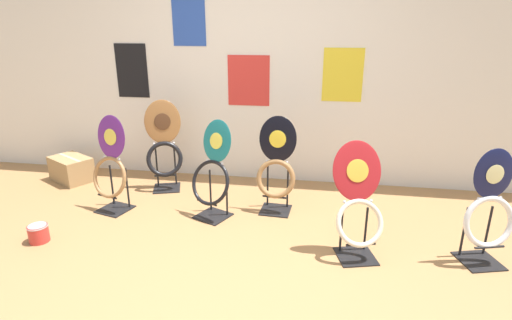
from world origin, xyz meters
The scene contains 10 objects.
ground_plane centered at (0.00, 0.00, 0.00)m, with size 14.00×14.00×0.00m, color #A37547.
wall_back centered at (0.00, 2.05, 1.30)m, with size 8.00×0.07×2.60m.
toilet_seat_display_purple_note centered at (-1.14, 0.95, 0.41)m, with size 0.42×0.34×0.92m.
toilet_seat_display_teal_sax centered at (-0.16, 0.98, 0.41)m, with size 0.45×0.39×0.90m.
toilet_seat_display_jazz_black centered at (0.39, 1.19, 0.42)m, with size 0.38×0.30×0.91m.
toilet_seat_display_crimson_swirl centered at (1.09, 0.52, 0.41)m, with size 0.44×0.42×0.88m.
toilet_seat_display_woodgrain centered at (-0.85, 1.54, 0.44)m, with size 0.43×0.35×0.96m.
toilet_seat_display_navy_moon centered at (2.01, 0.57, 0.41)m, with size 0.41×0.35×0.88m.
paint_can centered at (-1.46, 0.29, 0.08)m, with size 0.16×0.16×0.15m.
storage_box centered at (-2.00, 1.59, 0.14)m, with size 0.56×0.50×0.28m.
Camera 1 is at (0.78, -2.27, 1.69)m, focal length 28.00 mm.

